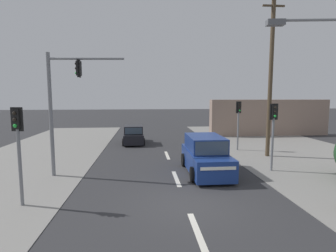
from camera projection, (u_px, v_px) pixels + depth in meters
ground_plane at (186, 204)px, 9.60m from camera, size 140.00×140.00×0.00m
lane_dash_near at (197, 232)px, 7.63m from camera, size 0.20×2.40×0.01m
lane_dash_mid at (176, 178)px, 12.57m from camera, size 0.20×2.40×0.01m
lane_dash_far at (167, 155)px, 17.52m from camera, size 0.20×2.40×0.01m
kerb_left_verge at (1, 177)px, 12.79m from camera, size 8.00×40.00×0.02m
utility_pole_midground_right at (271, 71)px, 16.63m from camera, size 1.80×0.26×10.60m
traffic_signal_mast at (61, 98)px, 12.58m from camera, size 3.68×0.47×6.00m
pedestal_signal_right_kerb at (273, 126)px, 13.60m from camera, size 0.44×0.29×3.56m
pedestal_signal_left_kerb at (18, 140)px, 9.18m from camera, size 0.44×0.31×3.56m
pedestal_signal_far_median at (238, 117)px, 18.90m from camera, size 0.43×0.31×3.56m
shopfront_wall_far at (269, 118)px, 26.23m from camera, size 12.00×1.00×3.60m
suv_oncoming_near at (205, 156)px, 13.50m from camera, size 2.07×4.54×1.90m
hatchback_kerbside_parked at (134, 135)px, 21.84m from camera, size 1.90×3.70×1.53m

